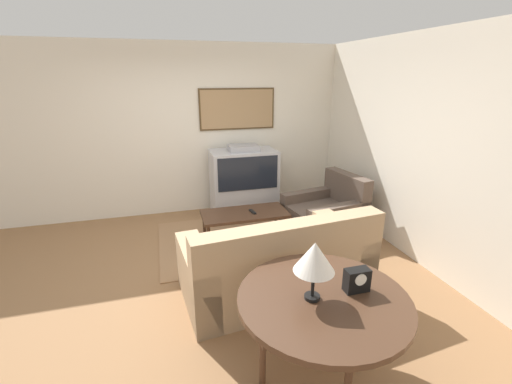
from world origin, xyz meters
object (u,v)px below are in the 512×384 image
object	(u,v)px
coffee_table	(245,215)
table_lamp	(315,258)
armchair	(326,215)
mantel_clock	(357,280)
couch	(277,265)
tv	(244,182)
console_table	(323,304)

from	to	relation	value
coffee_table	table_lamp	world-z (taller)	table_lamp
armchair	coffee_table	world-z (taller)	armchair
coffee_table	mantel_clock	world-z (taller)	mantel_clock
mantel_clock	armchair	bearing A→B (deg)	67.48
coffee_table	couch	bearing A→B (deg)	-87.63
mantel_clock	tv	bearing A→B (deg)	90.11
tv	couch	distance (m)	2.25
tv	armchair	xyz separation A→B (m)	(0.97, -1.04, -0.27)
couch	mantel_clock	distance (m)	1.26
coffee_table	table_lamp	size ratio (longest dim) A/B	2.67
armchair	mantel_clock	xyz separation A→B (m)	(-0.96, -2.33, 0.55)
console_table	table_lamp	world-z (taller)	table_lamp
tv	coffee_table	bearing A→B (deg)	-103.16
mantel_clock	couch	bearing A→B (deg)	99.64
console_table	coffee_table	bearing A→B (deg)	89.72
couch	armchair	size ratio (longest dim) A/B	1.80
tv	couch	xyz separation A→B (m)	(-0.19, -2.23, -0.23)
coffee_table	table_lamp	xyz separation A→B (m)	(-0.10, -2.35, 0.66)
couch	coffee_table	bearing A→B (deg)	-93.18
tv	mantel_clock	world-z (taller)	tv
console_table	mantel_clock	bearing A→B (deg)	1.39
table_lamp	mantel_clock	world-z (taller)	table_lamp
armchair	coffee_table	bearing A→B (deg)	-101.41
coffee_table	console_table	world-z (taller)	console_table
tv	mantel_clock	distance (m)	3.38
console_table	armchair	bearing A→B (deg)	62.39
coffee_table	tv	bearing A→B (deg)	76.84
tv	coffee_table	distance (m)	1.05
armchair	coffee_table	distance (m)	1.21
console_table	mantel_clock	world-z (taller)	mantel_clock
couch	table_lamp	size ratio (longest dim) A/B	4.63
mantel_clock	coffee_table	bearing A→B (deg)	95.91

